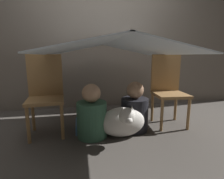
% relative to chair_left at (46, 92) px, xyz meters
% --- Properties ---
extents(ground_plane, '(8.80, 8.80, 0.00)m').
position_rel_chair_left_xyz_m(ground_plane, '(0.76, -0.19, -0.49)').
color(ground_plane, '#47423D').
extents(wall_back, '(7.00, 0.05, 2.50)m').
position_rel_chair_left_xyz_m(wall_back, '(0.76, 0.99, 0.76)').
color(wall_back, '#6B6056').
rests_on(wall_back, ground_plane).
extents(chair_left, '(0.43, 0.43, 0.91)m').
position_rel_chair_left_xyz_m(chair_left, '(0.00, 0.00, 0.00)').
color(chair_left, olive).
rests_on(chair_left, ground_plane).
extents(chair_right, '(0.42, 0.42, 0.91)m').
position_rel_chair_left_xyz_m(chair_right, '(1.53, 0.00, 0.00)').
color(chair_right, olive).
rests_on(chair_right, ground_plane).
extents(sheet_canopy, '(1.52, 1.54, 0.17)m').
position_rel_chair_left_xyz_m(sheet_canopy, '(0.76, -0.08, 0.50)').
color(sheet_canopy, silver).
extents(person_front, '(0.33, 0.33, 0.60)m').
position_rel_chair_left_xyz_m(person_front, '(0.51, -0.22, -0.24)').
color(person_front, '#38664C').
rests_on(person_front, ground_plane).
extents(person_second, '(0.32, 0.32, 0.60)m').
position_rel_chair_left_xyz_m(person_second, '(1.03, -0.14, -0.24)').
color(person_second, black).
rests_on(person_second, ground_plane).
extents(dog, '(0.51, 0.44, 0.41)m').
position_rel_chair_left_xyz_m(dog, '(0.84, -0.30, -0.31)').
color(dog, silver).
rests_on(dog, ground_plane).
extents(floor_cushion, '(0.44, 0.35, 0.10)m').
position_rel_chair_left_xyz_m(floor_cushion, '(0.54, -0.01, -0.44)').
color(floor_cushion, '#4C7FB2').
rests_on(floor_cushion, ground_plane).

